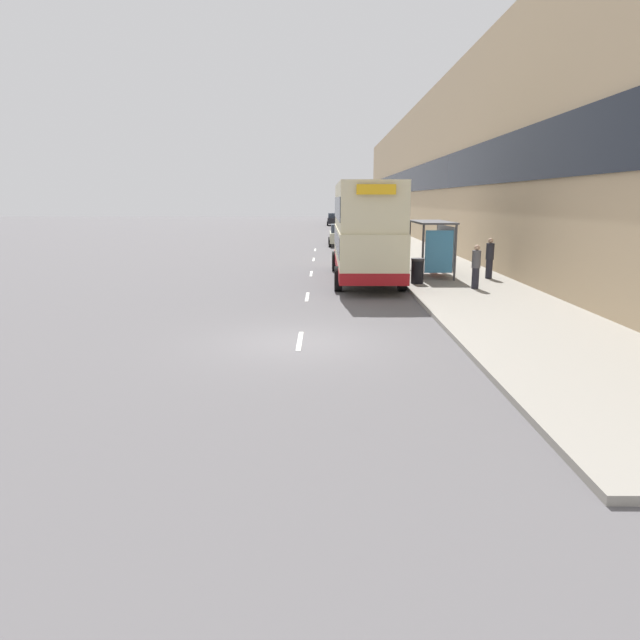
{
  "coord_description": "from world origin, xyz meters",
  "views": [
    {
      "loc": [
        0.62,
        -14.22,
        3.6
      ],
      "look_at": [
        0.42,
        15.78,
        -2.76
      ],
      "focal_mm": 32.0,
      "sensor_mm": 36.0,
      "label": 1
    }
  ],
  "objects": [
    {
      "name": "ground_plane",
      "position": [
        0.0,
        0.0,
        0.0
      ],
      "size": [
        220.0,
        220.0,
        0.0
      ],
      "primitive_type": "plane",
      "color": "#5B595B"
    },
    {
      "name": "pavement",
      "position": [
        6.5,
        38.5,
        0.07
      ],
      "size": [
        5.0,
        93.0,
        0.14
      ],
      "color": "gray",
      "rests_on": "ground_plane"
    },
    {
      "name": "terrace_facade",
      "position": [
        10.49,
        38.5,
        6.04
      ],
      "size": [
        3.1,
        93.0,
        12.08
      ],
      "color": "tan",
      "rests_on": "ground_plane"
    },
    {
      "name": "lane_mark_0",
      "position": [
        0.0,
        0.11,
        0.01
      ],
      "size": [
        0.12,
        2.0,
        0.01
      ],
      "color": "silver",
      "rests_on": "ground_plane"
    },
    {
      "name": "lane_mark_1",
      "position": [
        0.0,
        6.95,
        0.01
      ],
      "size": [
        0.12,
        2.0,
        0.01
      ],
      "color": "silver",
      "rests_on": "ground_plane"
    },
    {
      "name": "lane_mark_2",
      "position": [
        0.0,
        13.78,
        0.01
      ],
      "size": [
        0.12,
        2.0,
        0.01
      ],
      "color": "silver",
      "rests_on": "ground_plane"
    },
    {
      "name": "lane_mark_3",
      "position": [
        0.0,
        20.61,
        0.01
      ],
      "size": [
        0.12,
        2.0,
        0.01
      ],
      "color": "silver",
      "rests_on": "ground_plane"
    },
    {
      "name": "lane_mark_4",
      "position": [
        0.0,
        27.45,
        0.01
      ],
      "size": [
        0.12,
        2.0,
        0.01
      ],
      "color": "silver",
      "rests_on": "ground_plane"
    },
    {
      "name": "bus_shelter",
      "position": [
        5.77,
        12.1,
        1.88
      ],
      "size": [
        1.6,
        4.2,
        2.48
      ],
      "color": "#4C4C51",
      "rests_on": "ground_plane"
    },
    {
      "name": "double_decker_bus_near",
      "position": [
        2.47,
        11.53,
        2.28
      ],
      "size": [
        2.85,
        10.21,
        4.3
      ],
      "color": "beige",
      "rests_on": "ground_plane"
    },
    {
      "name": "car_0",
      "position": [
        1.96,
        31.35,
        0.84
      ],
      "size": [
        1.92,
        4.58,
        1.69
      ],
      "color": "#B7B799",
      "rests_on": "ground_plane"
    },
    {
      "name": "car_1",
      "position": [
        2.01,
        67.59,
        0.85
      ],
      "size": [
        1.9,
        4.32,
        1.72
      ],
      "color": "black",
      "rests_on": "ground_plane"
    },
    {
      "name": "pedestrian_at_shelter",
      "position": [
        6.65,
        14.5,
        0.98
      ],
      "size": [
        0.32,
        0.32,
        1.64
      ],
      "color": "#23232D",
      "rests_on": "ground_plane"
    },
    {
      "name": "pedestrian_1",
      "position": [
        8.0,
        11.14,
        1.06
      ],
      "size": [
        0.36,
        0.36,
        1.8
      ],
      "color": "#23232D",
      "rests_on": "ground_plane"
    },
    {
      "name": "pedestrian_2",
      "position": [
        6.61,
        8.17,
        1.02
      ],
      "size": [
        0.34,
        0.34,
        1.73
      ],
      "color": "#23232D",
      "rests_on": "ground_plane"
    },
    {
      "name": "litter_bin",
      "position": [
        4.55,
        9.58,
        0.67
      ],
      "size": [
        0.55,
        0.55,
        1.05
      ],
      "color": "black",
      "rests_on": "ground_plane"
    }
  ]
}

